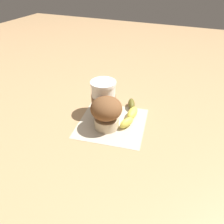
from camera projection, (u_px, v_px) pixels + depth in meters
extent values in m
plane|color=tan|center=(112.00, 123.00, 0.74)|extent=(3.00, 3.00, 0.00)
cube|color=beige|center=(112.00, 123.00, 0.74)|extent=(0.25, 0.25, 0.00)
cylinder|color=white|center=(104.00, 99.00, 0.76)|extent=(0.08, 0.08, 0.11)
cylinder|color=white|center=(103.00, 83.00, 0.73)|extent=(0.09, 0.09, 0.01)
cylinder|color=#846042|center=(104.00, 101.00, 0.77)|extent=(0.09, 0.09, 0.05)
cylinder|color=beige|center=(107.00, 122.00, 0.71)|extent=(0.08, 0.08, 0.03)
ellipsoid|color=brown|center=(106.00, 108.00, 0.68)|extent=(0.10, 0.10, 0.07)
ellipsoid|color=#D6CC4C|center=(127.00, 122.00, 0.72)|extent=(0.04, 0.06, 0.03)
ellipsoid|color=#D6CC4C|center=(132.00, 113.00, 0.76)|extent=(0.03, 0.07, 0.03)
ellipsoid|color=brown|center=(131.00, 104.00, 0.81)|extent=(0.04, 0.06, 0.03)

